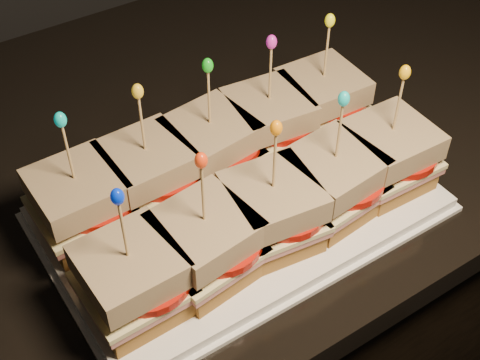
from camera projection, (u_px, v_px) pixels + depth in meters
cabinet at (240, 314)px, 1.24m from camera, size 2.50×0.67×0.88m
granite_slab at (240, 121)px, 0.92m from camera, size 2.54×0.71×0.04m
platter at (240, 209)px, 0.76m from camera, size 0.42×0.26×0.02m
platter_rim at (240, 213)px, 0.77m from camera, size 0.43×0.27×0.01m
sandwich_0_bread_bot at (85, 221)px, 0.72m from camera, size 0.09×0.09×0.02m
sandwich_0_ham at (82, 211)px, 0.71m from camera, size 0.10×0.09×0.01m
sandwich_0_cheese at (81, 207)px, 0.70m from camera, size 0.10×0.10×0.01m
sandwich_0_tomato at (93, 200)px, 0.70m from camera, size 0.09×0.09×0.01m
sandwich_0_bread_top at (77, 188)px, 0.68m from camera, size 0.09×0.09×0.03m
sandwich_0_pick at (69, 156)px, 0.65m from camera, size 0.00×0.00×0.09m
sandwich_0_frill at (60, 120)px, 0.62m from camera, size 0.01×0.01×0.02m
sandwich_1_bread_bot at (151, 192)px, 0.75m from camera, size 0.09×0.09×0.02m
sandwich_1_ham at (150, 182)px, 0.74m from camera, size 0.10×0.09×0.01m
sandwich_1_cheese at (149, 177)px, 0.74m from camera, size 0.10×0.10×0.01m
sandwich_1_tomato at (161, 171)px, 0.73m from camera, size 0.09×0.09×0.01m
sandwich_1_bread_top at (147, 159)px, 0.72m from camera, size 0.09×0.09×0.03m
sandwich_1_pick at (142, 127)px, 0.69m from camera, size 0.00×0.00×0.09m
sandwich_1_frill at (138, 91)px, 0.65m from camera, size 0.01×0.01×0.02m
sandwich_2_bread_bot at (212, 165)px, 0.78m from camera, size 0.10×0.10×0.02m
sandwich_2_ham at (211, 155)px, 0.77m from camera, size 0.11×0.10×0.01m
sandwich_2_cheese at (211, 151)px, 0.77m from camera, size 0.11×0.10×0.01m
sandwich_2_tomato at (223, 145)px, 0.76m from camera, size 0.09×0.09×0.01m
sandwich_2_bread_top at (210, 133)px, 0.75m from camera, size 0.10×0.10×0.03m
sandwich_2_pick at (209, 101)px, 0.72m from camera, size 0.00×0.00×0.09m
sandwich_2_frill at (208, 65)px, 0.69m from camera, size 0.01×0.01×0.02m
sandwich_3_bread_bot at (268, 141)px, 0.82m from camera, size 0.10×0.10×0.02m
sandwich_3_ham at (268, 131)px, 0.80m from camera, size 0.11×0.10×0.01m
sandwich_3_cheese at (268, 126)px, 0.80m from camera, size 0.11×0.10×0.01m
sandwich_3_tomato at (280, 121)px, 0.80m from camera, size 0.09×0.09×0.01m
sandwich_3_bread_top at (269, 108)px, 0.78m from camera, size 0.10×0.10×0.03m
sandwich_3_pick at (270, 77)px, 0.75m from camera, size 0.00×0.00×0.09m
sandwich_3_frill at (272, 42)px, 0.72m from camera, size 0.01×0.01×0.02m
sandwich_4_bread_bot at (320, 118)px, 0.85m from camera, size 0.09×0.09×0.02m
sandwich_4_ham at (321, 108)px, 0.84m from camera, size 0.10×0.10×0.01m
sandwich_4_cheese at (321, 104)px, 0.83m from camera, size 0.10×0.10×0.01m
sandwich_4_tomato at (332, 98)px, 0.83m from camera, size 0.09×0.09×0.01m
sandwich_4_bread_top at (323, 86)px, 0.81m from camera, size 0.09×0.09×0.03m
sandwich_4_pick at (326, 54)px, 0.78m from camera, size 0.00×0.00×0.09m
sandwich_4_frill at (330, 20)px, 0.75m from camera, size 0.01×0.01×0.02m
sandwich_5_bread_bot at (136, 298)px, 0.65m from camera, size 0.09×0.09×0.02m
sandwich_5_ham at (134, 288)px, 0.64m from camera, size 0.10×0.09×0.01m
sandwich_5_cheese at (133, 284)px, 0.63m from camera, size 0.10×0.10×0.01m
sandwich_5_tomato at (147, 277)px, 0.63m from camera, size 0.09×0.09×0.01m
sandwich_5_bread_top at (130, 266)px, 0.61m from camera, size 0.09×0.09×0.03m
sandwich_5_pick at (124, 233)px, 0.58m from camera, size 0.00×0.00×0.09m
sandwich_5_frill at (117, 197)px, 0.55m from camera, size 0.01×0.01×0.02m
sandwich_6_bread_bot at (207, 262)px, 0.68m from camera, size 0.10×0.10×0.02m
sandwich_6_ham at (206, 252)px, 0.67m from camera, size 0.11×0.10×0.01m
sandwich_6_cheese at (206, 248)px, 0.66m from camera, size 0.11×0.10×0.01m
sandwich_6_tomato at (219, 241)px, 0.66m from camera, size 0.09×0.09×0.01m
sandwich_6_bread_top at (205, 229)px, 0.64m from camera, size 0.10×0.10×0.03m
sandwich_6_pick at (203, 197)px, 0.61m from camera, size 0.00×0.00×0.09m
sandwich_6_frill at (201, 160)px, 0.58m from camera, size 0.01×0.01×0.02m
sandwich_7_bread_bot at (271, 230)px, 0.71m from camera, size 0.10×0.10×0.02m
sandwich_7_ham at (272, 219)px, 0.70m from camera, size 0.11×0.10×0.01m
sandwich_7_cheese at (272, 215)px, 0.69m from camera, size 0.11×0.11×0.01m
sandwich_7_tomato at (285, 209)px, 0.69m from camera, size 0.09×0.09×0.01m
sandwich_7_bread_top at (273, 197)px, 0.68m from camera, size 0.10×0.10×0.03m
sandwich_7_pick at (274, 164)px, 0.64m from camera, size 0.00×0.00×0.09m
sandwich_7_frill at (276, 128)px, 0.61m from camera, size 0.01×0.01×0.02m
sandwich_8_bread_bot at (330, 200)px, 0.74m from camera, size 0.09×0.09×0.02m
sandwich_8_ham at (332, 190)px, 0.73m from camera, size 0.10×0.10×0.01m
sandwich_8_cheese at (332, 185)px, 0.73m from camera, size 0.11×0.10×0.01m
sandwich_8_tomato at (345, 179)px, 0.72m from camera, size 0.09×0.09×0.01m
sandwich_8_bread_top at (335, 167)px, 0.71m from camera, size 0.10×0.10×0.03m
sandwich_8_pick at (339, 134)px, 0.68m from camera, size 0.00×0.00×0.09m
sandwich_8_frill at (344, 99)px, 0.65m from camera, size 0.01×0.01×0.02m
sandwich_9_bread_bot at (384, 173)px, 0.77m from camera, size 0.09×0.09×0.02m
sandwich_9_ham at (386, 162)px, 0.76m from camera, size 0.10×0.09×0.01m
sandwich_9_cheese at (387, 158)px, 0.76m from camera, size 0.10×0.10×0.01m
sandwich_9_tomato at (400, 152)px, 0.75m from camera, size 0.09×0.09×0.01m
sandwich_9_bread_top at (391, 140)px, 0.74m from camera, size 0.09×0.09×0.03m
sandwich_9_pick at (398, 107)px, 0.71m from camera, size 0.00×0.00×0.09m
sandwich_9_frill at (405, 72)px, 0.68m from camera, size 0.01×0.01×0.02m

